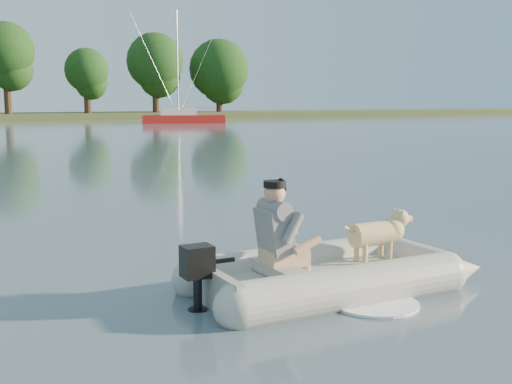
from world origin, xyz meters
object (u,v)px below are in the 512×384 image
man (276,227)px  sailboat (183,118)px  dinghy (331,239)px  dog (373,238)px

man → sailboat: bearing=69.9°
dinghy → sailboat: sailboat is taller
dinghy → man: man is taller
man → sailboat: size_ratio=0.10×
dog → sailboat: bearing=71.3°
sailboat → man: bearing=-93.0°
man → sailboat: (16.37, 45.33, -0.29)m
man → dinghy: bearing=-4.2°
dinghy → dog: size_ratio=4.77×
dog → sailboat: 47.79m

